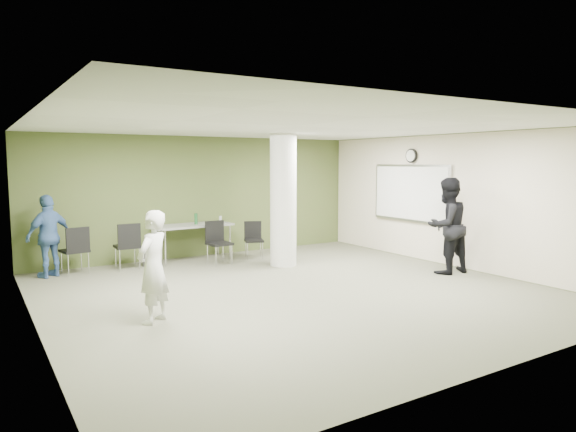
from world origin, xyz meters
TOP-DOWN VIEW (x-y plane):
  - floor at (0.00, 0.00)m, footprint 8.00×8.00m
  - ceiling at (0.00, 0.00)m, footprint 8.00×8.00m
  - wall_back at (0.00, 4.00)m, footprint 8.00×2.80m
  - wall_left at (-4.00, 0.00)m, footprint 0.02×8.00m
  - wall_right_cream at (4.00, 0.00)m, footprint 0.02×8.00m
  - column at (1.00, 2.00)m, footprint 0.56×0.56m
  - whiteboard at (3.92, 1.20)m, footprint 0.05×2.30m
  - wall_clock at (3.92, 1.20)m, footprint 0.06×0.32m
  - folding_table at (-0.44, 3.53)m, footprint 1.76×0.85m
  - wastebasket at (-1.48, 3.45)m, footprint 0.26×0.26m
  - chair_back_left at (-2.93, 3.37)m, footprint 0.55×0.55m
  - chair_back_right at (-1.94, 3.30)m, footprint 0.49×0.49m
  - chair_table_left at (-0.14, 2.87)m, footprint 0.50×0.50m
  - chair_table_right at (0.87, 3.11)m, footprint 0.54×0.54m
  - woman_white at (-2.58, -0.43)m, footprint 0.68×0.65m
  - man_black at (3.34, -0.39)m, footprint 0.96×0.76m
  - man_blue at (-3.40, 3.40)m, footprint 1.01×0.77m

SIDE VIEW (x-z plane):
  - floor at x=0.00m, z-range 0.00..0.00m
  - wastebasket at x=-1.48m, z-range 0.00..0.30m
  - chair_table_right at x=0.87m, z-range 0.07..0.91m
  - chair_table_left at x=-0.14m, z-range 0.08..1.01m
  - chair_back_left at x=-2.93m, z-range 0.08..1.03m
  - chair_back_right at x=-1.94m, z-range 0.08..1.04m
  - folding_table at x=-0.44m, z-range 0.23..1.30m
  - woman_white at x=-2.58m, z-range 0.00..1.56m
  - man_blue at x=-3.40m, z-range 0.00..1.59m
  - man_black at x=3.34m, z-range 0.00..1.90m
  - wall_back at x=0.00m, z-range 1.39..1.41m
  - wall_left at x=-4.00m, z-range 0.00..2.80m
  - wall_right_cream at x=4.00m, z-range 0.00..2.80m
  - column at x=1.00m, z-range 0.00..2.80m
  - whiteboard at x=3.92m, z-range 0.85..2.15m
  - wall_clock at x=3.92m, z-range 2.19..2.51m
  - ceiling at x=0.00m, z-range 2.80..2.80m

